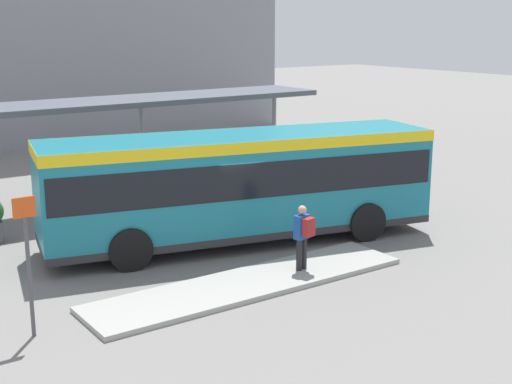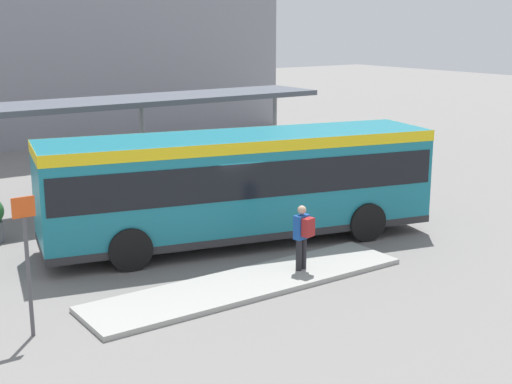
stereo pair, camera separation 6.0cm
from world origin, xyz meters
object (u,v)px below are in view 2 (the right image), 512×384
at_px(city_bus, 240,180).
at_px(platform_sign, 27,260).
at_px(pedestrian_waiting, 303,233).
at_px(bicycle_black, 363,176).
at_px(bicycle_orange, 349,174).
at_px(bicycle_red, 374,180).

xyz_separation_m(city_bus, platform_sign, (-6.70, -2.73, -0.21)).
distance_m(city_bus, pedestrian_waiting, 3.13).
distance_m(bicycle_black, bicycle_orange, 0.71).
bearing_deg(bicycle_black, platform_sign, -77.01).
xyz_separation_m(bicycle_red, platform_sign, (-14.20, -5.21, 1.18)).
distance_m(pedestrian_waiting, bicycle_orange, 10.42).
height_order(bicycle_red, bicycle_black, bicycle_red).
bearing_deg(pedestrian_waiting, city_bus, -16.18).
relative_size(pedestrian_waiting, platform_sign, 0.57).
height_order(bicycle_red, bicycle_orange, bicycle_red).
bearing_deg(platform_sign, bicycle_orange, 24.90).
bearing_deg(bicycle_red, city_bus, 109.99).
bearing_deg(platform_sign, bicycle_red, 20.15).
bearing_deg(bicycle_orange, platform_sign, 110.37).
height_order(bicycle_red, platform_sign, platform_sign).
bearing_deg(city_bus, pedestrian_waiting, -80.82).
distance_m(pedestrian_waiting, bicycle_black, 10.01).
relative_size(city_bus, bicycle_red, 6.34).
bearing_deg(platform_sign, bicycle_black, 22.45).
xyz_separation_m(pedestrian_waiting, bicycle_orange, (7.77, 6.91, -0.69)).
height_order(pedestrian_waiting, bicycle_red, pedestrian_waiting).
distance_m(city_bus, bicycle_red, 8.02).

